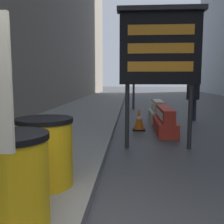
{
  "coord_description": "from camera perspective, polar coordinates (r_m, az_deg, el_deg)",
  "views": [
    {
      "loc": [
        0.5,
        -1.94,
        1.6
      ],
      "look_at": [
        -0.02,
        5.43,
        0.69
      ],
      "focal_mm": 42.0,
      "sensor_mm": 36.0,
      "label": 1
    }
  ],
  "objects": [
    {
      "name": "barrel_drum_foreground",
      "position": [
        2.85,
        -21.2,
        -13.68
      ],
      "size": [
        0.78,
        0.78,
        0.94
      ],
      "color": "yellow",
      "rests_on": "sidewalk_left"
    },
    {
      "name": "barrel_drum_middle",
      "position": [
        3.76,
        -14.31,
        -8.37
      ],
      "size": [
        0.78,
        0.78,
        0.94
      ],
      "color": "yellow",
      "rests_on": "sidewalk_left"
    },
    {
      "name": "message_board",
      "position": [
        6.16,
        10.39,
        13.46
      ],
      "size": [
        1.93,
        0.36,
        3.19
      ],
      "color": "#28282B",
      "rests_on": "ground_plane"
    },
    {
      "name": "jersey_barrier_red_striped",
      "position": [
        8.14,
        11.39,
        -2.03
      ],
      "size": [
        0.55,
        2.07,
        0.78
      ],
      "color": "red",
      "rests_on": "ground_plane"
    },
    {
      "name": "jersey_barrier_cream",
      "position": [
        10.26,
        9.87,
        -0.05
      ],
      "size": [
        0.59,
        1.65,
        0.81
      ],
      "color": "beige",
      "rests_on": "ground_plane"
    },
    {
      "name": "traffic_cone_near",
      "position": [
        8.38,
        5.91,
        -1.62
      ],
      "size": [
        0.4,
        0.4,
        0.71
      ],
      "color": "black",
      "rests_on": "ground_plane"
    },
    {
      "name": "traffic_light_near_curb",
      "position": [
        14.39,
        4.79,
        11.07
      ],
      "size": [
        0.28,
        0.44,
        3.6
      ],
      "color": "#2D2D30",
      "rests_on": "ground_plane"
    },
    {
      "name": "pedestrian_worker",
      "position": [
        10.72,
        17.22,
        3.53
      ],
      "size": [
        0.52,
        0.49,
        1.71
      ],
      "rotation": [
        0.0,
        0.0,
        0.67
      ],
      "color": "#23283D",
      "rests_on": "ground_plane"
    }
  ]
}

